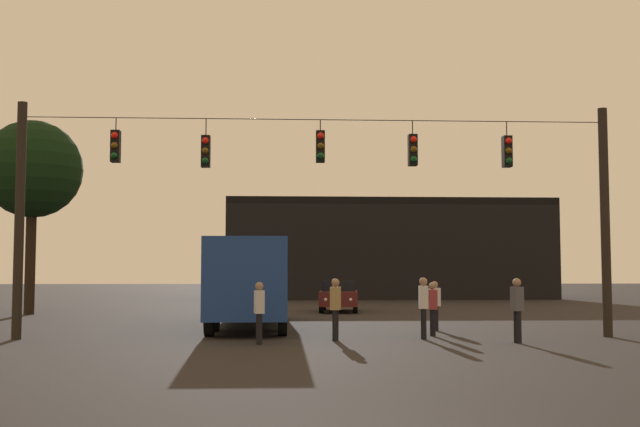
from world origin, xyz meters
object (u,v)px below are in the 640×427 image
object	(u,v)px
pedestrian_crossing_right	(423,304)
pedestrian_near_bus	(435,303)
city_bus	(252,274)
pedestrian_far_side	(517,306)
tree_left_silhouette	(33,170)
car_near_right	(339,295)
pedestrian_trailing	(259,309)
pedestrian_crossing_left	(335,305)
pedestrian_crossing_center	(433,306)

from	to	relation	value
pedestrian_crossing_right	pedestrian_near_bus	bearing A→B (deg)	73.39
city_bus	pedestrian_far_side	distance (m)	10.26
city_bus	tree_left_silhouette	distance (m)	14.06
car_near_right	pedestrian_crossing_right	distance (m)	15.50
pedestrian_trailing	tree_left_silhouette	size ratio (longest dim) A/B	0.19
pedestrian_far_side	pedestrian_trailing	bearing A→B (deg)	-179.90
pedestrian_far_side	tree_left_silhouette	world-z (taller)	tree_left_silhouette
car_near_right	pedestrian_crossing_left	xyz separation A→B (m)	(-1.29, -15.77, 0.21)
car_near_right	pedestrian_crossing_right	world-z (taller)	pedestrian_crossing_right
pedestrian_crossing_left	city_bus	bearing A→B (deg)	113.79
pedestrian_crossing_left	pedestrian_trailing	xyz separation A→B (m)	(-2.14, -0.99, -0.05)
city_bus	tree_left_silhouette	world-z (taller)	tree_left_silhouette
car_near_right	pedestrian_far_side	world-z (taller)	pedestrian_far_side
pedestrian_near_bus	pedestrian_far_side	bearing A→B (deg)	-73.64
city_bus	pedestrian_crossing_center	distance (m)	7.28
city_bus	pedestrian_crossing_right	distance (m)	7.66
pedestrian_crossing_left	pedestrian_trailing	world-z (taller)	pedestrian_crossing_left
pedestrian_crossing_left	pedestrian_crossing_right	world-z (taller)	pedestrian_crossing_right
city_bus	car_near_right	xyz separation A→B (m)	(3.90, 9.87, -1.07)
city_bus	pedestrian_near_bus	world-z (taller)	city_bus
pedestrian_crossing_center	pedestrian_crossing_right	bearing A→B (deg)	-113.44
pedestrian_crossing_left	pedestrian_near_bus	size ratio (longest dim) A/B	1.08
pedestrian_near_bus	pedestrian_far_side	world-z (taller)	pedestrian_far_side
pedestrian_trailing	city_bus	bearing A→B (deg)	93.80
pedestrian_near_bus	pedestrian_crossing_center	bearing A→B (deg)	-103.00
pedestrian_crossing_center	tree_left_silhouette	distance (m)	21.23
car_near_right	pedestrian_crossing_left	bearing A→B (deg)	-94.69
pedestrian_crossing_center	tree_left_silhouette	xyz separation A→B (m)	(-16.06, 12.67, 5.69)
pedestrian_far_side	tree_left_silhouette	xyz separation A→B (m)	(-17.94, 15.09, 5.59)
pedestrian_crossing_left	pedestrian_crossing_center	distance (m)	3.40
pedestrian_far_side	pedestrian_crossing_left	bearing A→B (deg)	168.89
city_bus	pedestrian_crossing_left	distance (m)	6.51
car_near_right	tree_left_silhouette	xyz separation A→B (m)	(-14.28, -1.66, 5.82)
city_bus	pedestrian_near_bus	distance (m)	6.65
pedestrian_crossing_right	tree_left_silhouette	distance (m)	21.54
car_near_right	pedestrian_near_bus	world-z (taller)	pedestrian_near_bus
pedestrian_crossing_center	pedestrian_trailing	distance (m)	5.76
pedestrian_trailing	tree_left_silhouette	bearing A→B (deg)	125.67
car_near_right	pedestrian_far_side	distance (m)	17.14
city_bus	pedestrian_crossing_left	size ratio (longest dim) A/B	6.23
pedestrian_crossing_center	pedestrian_near_bus	world-z (taller)	pedestrian_near_bus
car_near_right	tree_left_silhouette	bearing A→B (deg)	-173.38
pedestrian_near_bus	tree_left_silhouette	distance (m)	20.39
car_near_right	pedestrian_far_side	xyz separation A→B (m)	(3.67, -16.75, 0.22)
city_bus	pedestrian_far_side	xyz separation A→B (m)	(7.56, -6.87, -0.85)
pedestrian_crossing_right	pedestrian_crossing_center	bearing A→B (deg)	66.56
pedestrian_far_side	tree_left_silhouette	bearing A→B (deg)	139.94
pedestrian_crossing_left	pedestrian_far_side	distance (m)	5.06
pedestrian_crossing_center	pedestrian_near_bus	xyz separation A→B (m)	(0.52, 2.24, 0.00)
tree_left_silhouette	city_bus	bearing A→B (deg)	-38.35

